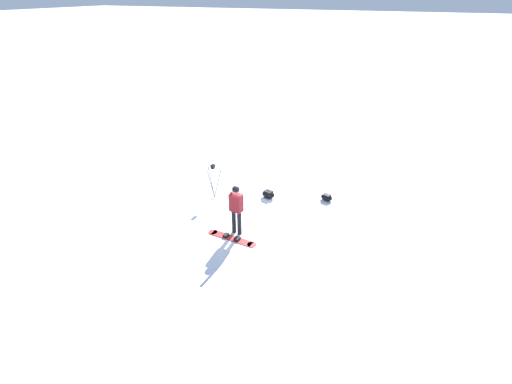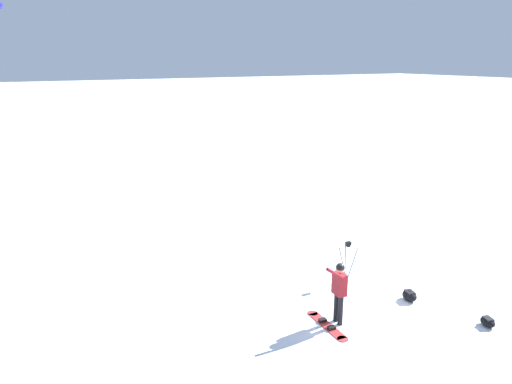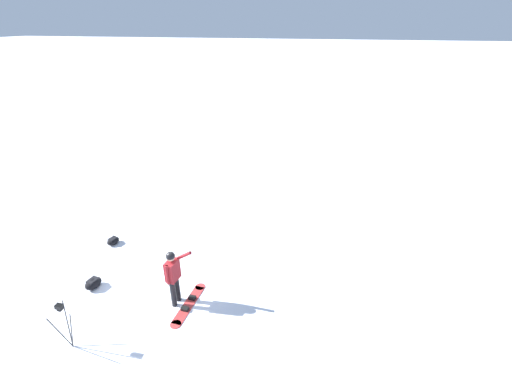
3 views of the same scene
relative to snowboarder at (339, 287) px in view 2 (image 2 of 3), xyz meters
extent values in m
plane|color=white|center=(-0.29, -0.81, -1.08)|extent=(300.00, 300.00, 0.00)
cylinder|color=black|center=(-0.11, 0.01, -0.65)|extent=(0.14, 0.14, 0.85)
cylinder|color=black|center=(0.11, -0.02, -0.65)|extent=(0.14, 0.14, 0.85)
cube|color=maroon|center=(0.00, -0.01, 0.08)|extent=(0.43, 0.31, 0.60)
sphere|color=tan|center=(0.00, -0.01, 0.52)|extent=(0.23, 0.23, 0.23)
sphere|color=black|center=(0.00, -0.01, 0.55)|extent=(0.24, 0.24, 0.24)
cylinder|color=maroon|center=(-0.15, 0.27, 0.49)|extent=(0.16, 0.55, 0.42)
cylinder|color=maroon|center=(0.19, -0.05, 0.08)|extent=(0.09, 0.09, 0.60)
cube|color=#B23333|center=(0.00, 0.36, -1.07)|extent=(1.50, 0.40, 0.02)
cylinder|color=#B23333|center=(-0.74, 0.41, -1.07)|extent=(0.30, 0.30, 0.02)
cylinder|color=#B23333|center=(0.74, 0.30, -1.07)|extent=(0.30, 0.30, 0.02)
cube|color=black|center=(-0.22, 0.37, -1.02)|extent=(0.15, 0.21, 0.08)
cube|color=black|center=(0.22, 0.34, -1.02)|extent=(0.15, 0.21, 0.08)
ellipsoid|color=black|center=(-2.13, -3.42, -0.95)|extent=(0.53, 0.44, 0.25)
cube|color=black|center=(-2.13, -3.42, -0.87)|extent=(0.32, 0.26, 0.08)
cylinder|color=#262628|center=(1.95, -1.73, -0.47)|extent=(0.09, 0.33, 1.21)
cylinder|color=#262628|center=(1.79, -1.96, -0.47)|extent=(0.30, 0.20, 1.21)
cylinder|color=#262628|center=(2.07, -1.94, -0.47)|extent=(0.32, 0.15, 1.21)
cube|color=black|center=(1.92, -1.88, 0.16)|extent=(0.10, 0.10, 0.06)
cube|color=black|center=(1.92, -1.88, 0.24)|extent=(0.12, 0.16, 0.10)
ellipsoid|color=black|center=(-0.02, -2.68, -0.92)|extent=(0.59, 0.49, 0.31)
cube|color=black|center=(-0.02, -2.68, -0.82)|extent=(0.35, 0.29, 0.08)
camera|label=1|loc=(-4.98, 9.46, 6.11)|focal=27.00mm
camera|label=2|loc=(-9.69, 8.01, 5.98)|focal=35.36mm
camera|label=3|loc=(6.55, 3.80, 6.09)|focal=23.97mm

